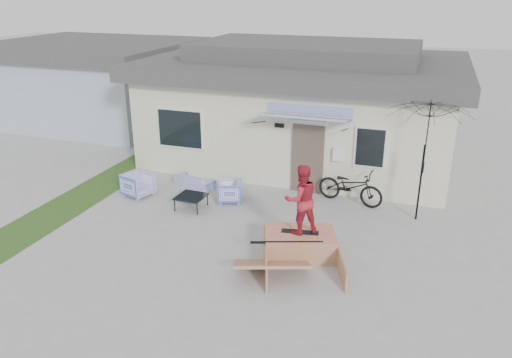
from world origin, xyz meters
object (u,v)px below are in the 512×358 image
(armchair_left, at_px, (138,183))
(skateboard, at_px, (300,231))
(armchair_right, at_px, (230,190))
(coffee_table, at_px, (191,202))
(skater, at_px, (301,198))
(bicycle, at_px, (351,183))
(patio_umbrella, at_px, (423,158))
(loveseat, at_px, (195,178))
(skate_ramp, at_px, (300,244))

(armchair_left, relative_size, skateboard, 0.92)
(armchair_right, height_order, coffee_table, armchair_right)
(armchair_left, xyz_separation_m, armchair_right, (2.72, 0.51, -0.05))
(armchair_right, bearing_deg, skater, 30.98)
(bicycle, xyz_separation_m, patio_umbrella, (1.88, -0.50, 1.13))
(armchair_left, distance_m, patio_umbrella, 8.10)
(armchair_right, xyz_separation_m, coffee_table, (-0.83, -0.82, -0.16))
(coffee_table, bearing_deg, armchair_right, 44.85)
(armchair_left, height_order, coffee_table, armchair_left)
(armchair_right, distance_m, skater, 3.69)
(coffee_table, height_order, skater, skater)
(loveseat, distance_m, patio_umbrella, 6.84)
(patio_umbrella, distance_m, skate_ramp, 4.07)
(armchair_left, distance_m, armchair_right, 2.77)
(patio_umbrella, distance_m, skater, 3.78)
(armchair_left, bearing_deg, patio_umbrella, -65.05)
(coffee_table, height_order, bicycle, bicycle)
(loveseat, xyz_separation_m, skater, (4.17, -3.02, 1.16))
(armchair_right, height_order, bicycle, bicycle)
(coffee_table, height_order, skate_ramp, skate_ramp)
(skateboard, bearing_deg, patio_umbrella, 39.69)
(patio_umbrella, bearing_deg, skate_ramp, -130.84)
(armchair_right, height_order, skater, skater)
(armchair_right, relative_size, coffee_table, 0.90)
(coffee_table, bearing_deg, skateboard, -22.50)
(loveseat, xyz_separation_m, coffee_table, (0.65, -1.56, -0.07))
(loveseat, height_order, armchair_left, armchair_left)
(skateboard, bearing_deg, loveseat, 135.37)
(skateboard, bearing_deg, armchair_right, 130.95)
(armchair_right, height_order, skate_ramp, armchair_right)
(coffee_table, distance_m, patio_umbrella, 6.37)
(loveseat, relative_size, skateboard, 1.54)
(bicycle, bearing_deg, skateboard, -177.85)
(skater, bearing_deg, armchair_left, -53.79)
(skater, bearing_deg, armchair_right, -75.96)
(loveseat, relative_size, skater, 0.81)
(armchair_right, xyz_separation_m, skate_ramp, (2.71, -2.34, -0.08))
(armchair_right, bearing_deg, loveseat, -135.10)
(loveseat, xyz_separation_m, bicycle, (4.79, 0.30, 0.37))
(armchair_right, xyz_separation_m, skater, (2.69, -2.28, 1.07))
(armchair_left, height_order, bicycle, bicycle)
(armchair_left, bearing_deg, coffee_table, -81.96)
(armchair_right, bearing_deg, skate_ramp, 30.54)
(armchair_right, distance_m, bicycle, 3.49)
(patio_umbrella, bearing_deg, armchair_left, -172.45)
(loveseat, height_order, skateboard, skateboard)
(skate_ramp, xyz_separation_m, skater, (-0.02, 0.05, 1.15))
(patio_umbrella, bearing_deg, skateboard, -131.55)
(loveseat, xyz_separation_m, armchair_right, (1.48, -0.73, 0.09))
(patio_umbrella, bearing_deg, loveseat, 178.33)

